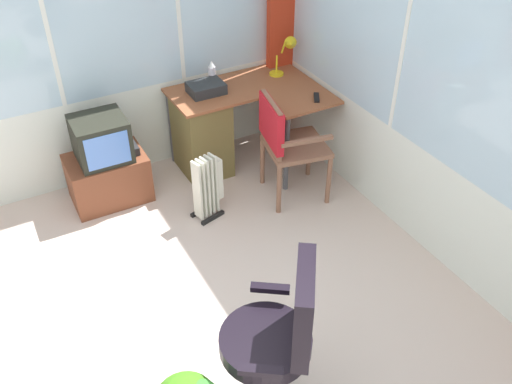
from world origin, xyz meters
TOP-DOWN VIEW (x-y plane):
  - ground at (0.00, 0.00)m, footprint 5.20×5.65m
  - north_window_panel at (-0.00, 2.35)m, footprint 4.20×0.07m
  - east_window_panel at (2.13, -0.00)m, footprint 0.07×4.65m
  - curtain_corner at (2.00, 2.22)m, footprint 0.29×0.07m
  - desk at (1.12, 2.00)m, footprint 1.26×0.97m
  - desk_lamp at (1.92, 2.00)m, footprint 0.24×0.21m
  - tv_remote at (1.90, 1.49)m, footprint 0.12×0.15m
  - spray_bottle at (1.25, 2.17)m, footprint 0.06×0.06m
  - paper_tray at (1.13, 2.03)m, footprint 0.30×0.23m
  - wooden_armchair at (1.47, 1.32)m, footprint 0.57×0.57m
  - office_chair at (0.43, -0.39)m, footprint 0.60×0.61m
  - tv_on_stand at (0.17, 1.98)m, footprint 0.65×0.45m
  - space_heater at (0.82, 1.37)m, footprint 0.29×0.22m

SIDE VIEW (x-z plane):
  - ground at x=0.00m, z-range -0.06..0.00m
  - space_heater at x=0.82m, z-range 0.01..0.57m
  - tv_on_stand at x=0.17m, z-range -0.04..0.73m
  - desk at x=1.12m, z-range 0.03..0.78m
  - wooden_armchair at x=1.47m, z-range 0.13..1.06m
  - office_chair at x=0.43m, z-range 0.09..1.15m
  - tv_remote at x=1.90m, z-range 0.75..0.77m
  - paper_tray at x=1.13m, z-range 0.75..0.84m
  - spray_bottle at x=1.25m, z-range 0.74..0.96m
  - desk_lamp at x=1.92m, z-range 0.80..1.16m
  - curtain_corner at x=2.00m, z-range 0.00..2.67m
  - east_window_panel at x=2.13m, z-range 0.00..2.76m
  - north_window_panel at x=0.00m, z-range 0.00..2.77m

